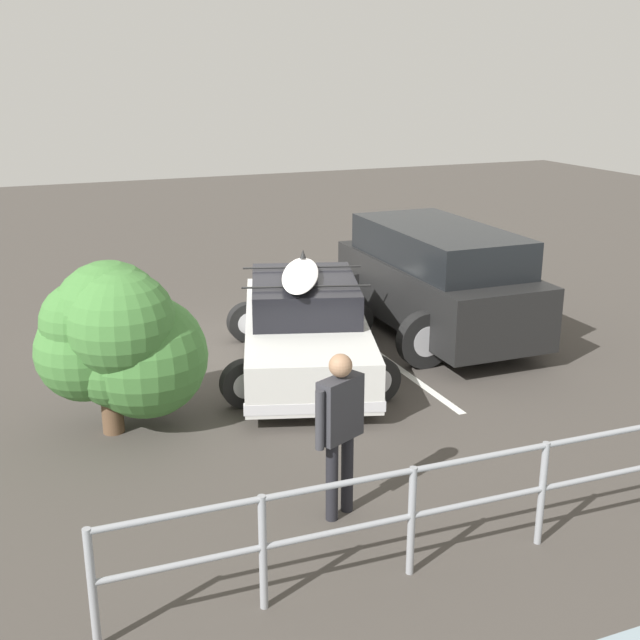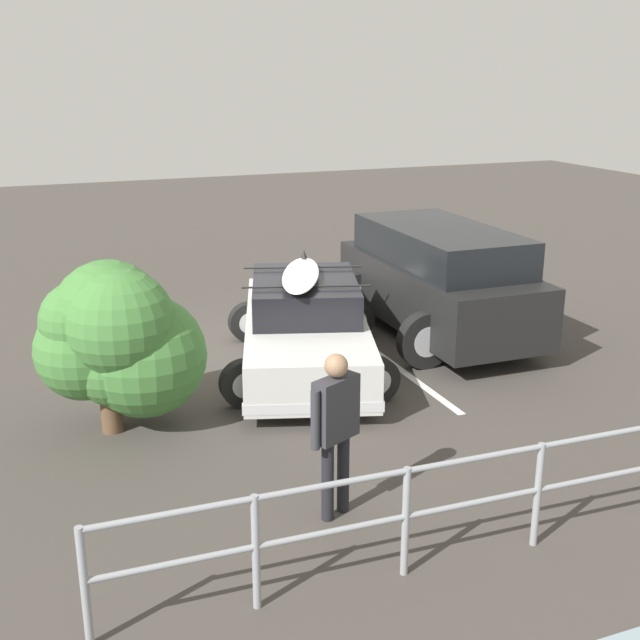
# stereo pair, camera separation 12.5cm
# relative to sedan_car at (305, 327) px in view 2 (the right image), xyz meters

# --- Properties ---
(ground_plane) EXTENTS (44.00, 44.00, 0.02)m
(ground_plane) POSITION_rel_sedan_car_xyz_m (0.37, -0.71, -0.66)
(ground_plane) COLOR #423D38
(ground_plane) RESTS_ON ground
(parking_stripe) EXTENTS (0.12, 4.75, 0.00)m
(parking_stripe) POSITION_rel_sedan_car_xyz_m (-1.32, 0.04, -0.65)
(parking_stripe) COLOR silver
(parking_stripe) RESTS_ON ground
(sedan_car) EXTENTS (3.21, 4.79, 1.65)m
(sedan_car) POSITION_rel_sedan_car_xyz_m (0.00, 0.00, 0.00)
(sedan_car) COLOR silver
(sedan_car) RESTS_ON ground
(suv_car) EXTENTS (2.76, 4.56, 1.88)m
(suv_car) POSITION_rel_sedan_car_xyz_m (-2.64, -0.66, 0.33)
(suv_car) COLOR black
(suv_car) RESTS_ON ground
(person_bystander) EXTENTS (0.63, 0.39, 1.75)m
(person_bystander) POSITION_rel_sedan_car_xyz_m (1.21, 4.10, 0.40)
(person_bystander) COLOR black
(person_bystander) RESTS_ON ground
(railing_fence) EXTENTS (8.33, 0.29, 1.07)m
(railing_fence) POSITION_rel_sedan_car_xyz_m (-0.36, 5.29, 0.05)
(railing_fence) COLOR gray
(railing_fence) RESTS_ON ground
(bush_near_left) EXTENTS (2.10, 1.65, 2.17)m
(bush_near_left) POSITION_rel_sedan_car_xyz_m (2.94, 1.17, 0.54)
(bush_near_left) COLOR brown
(bush_near_left) RESTS_ON ground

